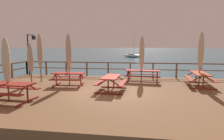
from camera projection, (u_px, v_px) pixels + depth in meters
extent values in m
plane|color=#2D5B6B|center=(110.00, 108.00, 9.60)|extent=(600.00, 600.00, 0.00)
cube|color=brown|center=(110.00, 99.00, 9.54)|extent=(15.32, 9.41, 0.89)
cube|color=brown|center=(119.00, 63.00, 13.82)|extent=(15.02, 0.09, 0.08)
cube|color=brown|center=(119.00, 69.00, 13.88)|extent=(15.02, 0.07, 0.06)
cube|color=brown|center=(27.00, 68.00, 14.93)|extent=(0.10, 0.10, 1.05)
cube|color=brown|center=(46.00, 68.00, 14.70)|extent=(0.10, 0.10, 1.05)
cube|color=brown|center=(66.00, 69.00, 14.47)|extent=(0.10, 0.10, 1.05)
cube|color=brown|center=(87.00, 69.00, 14.24)|extent=(0.10, 0.10, 1.05)
cube|color=brown|center=(108.00, 69.00, 14.01)|extent=(0.10, 0.10, 1.05)
cube|color=brown|center=(130.00, 70.00, 13.78)|extent=(0.10, 0.10, 1.05)
cube|color=brown|center=(153.00, 70.00, 13.55)|extent=(0.10, 0.10, 1.05)
cube|color=brown|center=(176.00, 71.00, 13.32)|extent=(0.10, 0.10, 1.05)
cube|color=brown|center=(201.00, 71.00, 13.09)|extent=(0.10, 0.10, 1.05)
cube|color=brown|center=(12.00, 71.00, 13.14)|extent=(0.10, 0.10, 1.05)
cube|color=brown|center=(27.00, 68.00, 14.93)|extent=(0.10, 0.10, 1.05)
cube|color=maroon|center=(8.00, 84.00, 7.69)|extent=(2.19, 0.88, 0.05)
cube|color=maroon|center=(18.00, 88.00, 8.27)|extent=(2.16, 0.40, 0.04)
cube|color=maroon|center=(28.00, 101.00, 7.61)|extent=(0.16, 1.40, 0.06)
cylinder|color=maroon|center=(27.00, 93.00, 7.57)|extent=(0.07, 0.07, 0.74)
cylinder|color=maroon|center=(23.00, 90.00, 7.27)|extent=(0.09, 0.63, 0.37)
cylinder|color=maroon|center=(31.00, 87.00, 7.81)|extent=(0.09, 0.63, 0.37)
cube|color=maroon|center=(111.00, 77.00, 9.43)|extent=(0.87, 1.81, 0.05)
cube|color=maroon|center=(122.00, 83.00, 9.36)|extent=(0.39, 1.78, 0.04)
cube|color=maroon|center=(101.00, 82.00, 9.58)|extent=(0.39, 1.78, 0.04)
cube|color=maroon|center=(108.00, 94.00, 8.84)|extent=(1.40, 0.17, 0.06)
cylinder|color=maroon|center=(108.00, 87.00, 8.80)|extent=(0.07, 0.07, 0.74)
cylinder|color=maroon|center=(114.00, 82.00, 8.71)|extent=(0.63, 0.10, 0.37)
cylinder|color=maroon|center=(102.00, 82.00, 8.82)|extent=(0.63, 0.10, 0.37)
cube|color=maroon|center=(114.00, 87.00, 10.20)|extent=(1.40, 0.17, 0.06)
cylinder|color=maroon|center=(114.00, 81.00, 10.16)|extent=(0.07, 0.07, 0.74)
cylinder|color=maroon|center=(119.00, 77.00, 10.08)|extent=(0.63, 0.10, 0.37)
cylinder|color=maroon|center=(109.00, 77.00, 10.19)|extent=(0.63, 0.10, 0.37)
cube|color=maroon|center=(68.00, 73.00, 10.68)|extent=(1.88, 0.90, 0.05)
cube|color=maroon|center=(65.00, 80.00, 10.17)|extent=(1.84, 0.42, 0.04)
cube|color=maroon|center=(71.00, 77.00, 11.27)|extent=(1.84, 0.42, 0.04)
cube|color=maroon|center=(56.00, 85.00, 10.82)|extent=(0.19, 1.40, 0.06)
cylinder|color=maroon|center=(56.00, 79.00, 10.77)|extent=(0.07, 0.07, 0.74)
cylinder|color=maroon|center=(54.00, 76.00, 10.47)|extent=(0.11, 0.63, 0.37)
cylinder|color=maroon|center=(58.00, 75.00, 11.02)|extent=(0.11, 0.63, 0.37)
cube|color=maroon|center=(81.00, 85.00, 10.73)|extent=(0.19, 1.40, 0.06)
cylinder|color=maroon|center=(81.00, 80.00, 10.69)|extent=(0.07, 0.07, 0.74)
cylinder|color=maroon|center=(80.00, 77.00, 10.38)|extent=(0.11, 0.63, 0.37)
cylinder|color=maroon|center=(82.00, 75.00, 10.93)|extent=(0.11, 0.63, 0.37)
cube|color=maroon|center=(143.00, 71.00, 11.78)|extent=(2.25, 0.94, 0.05)
cube|color=maroon|center=(142.00, 77.00, 11.28)|extent=(2.21, 0.46, 0.04)
cube|color=maroon|center=(143.00, 74.00, 12.36)|extent=(2.21, 0.46, 0.04)
cube|color=maroon|center=(128.00, 81.00, 12.07)|extent=(0.19, 1.40, 0.06)
cylinder|color=maroon|center=(128.00, 76.00, 12.03)|extent=(0.07, 0.07, 0.74)
cylinder|color=maroon|center=(128.00, 73.00, 11.73)|extent=(0.11, 0.63, 0.37)
cylinder|color=maroon|center=(129.00, 72.00, 12.27)|extent=(0.11, 0.63, 0.37)
cube|color=maroon|center=(157.00, 82.00, 11.67)|extent=(0.19, 1.40, 0.06)
cylinder|color=maroon|center=(157.00, 77.00, 11.63)|extent=(0.07, 0.07, 0.74)
cylinder|color=maroon|center=(157.00, 74.00, 11.33)|extent=(0.11, 0.63, 0.37)
cylinder|color=maroon|center=(157.00, 73.00, 11.87)|extent=(0.11, 0.63, 0.37)
cube|color=#993819|center=(200.00, 73.00, 10.64)|extent=(0.96, 2.26, 0.05)
cube|color=#993819|center=(210.00, 79.00, 10.55)|extent=(0.48, 2.21, 0.04)
cube|color=#993819|center=(189.00, 78.00, 10.81)|extent=(0.48, 2.21, 0.04)
cube|color=maroon|center=(203.00, 89.00, 9.85)|extent=(1.40, 0.21, 0.06)
cylinder|color=maroon|center=(203.00, 83.00, 9.80)|extent=(0.07, 0.07, 0.74)
cylinder|color=maroon|center=(209.00, 79.00, 9.71)|extent=(0.63, 0.11, 0.37)
cylinder|color=maroon|center=(198.00, 78.00, 9.84)|extent=(0.63, 0.11, 0.37)
cube|color=maroon|center=(196.00, 82.00, 11.62)|extent=(1.40, 0.21, 0.06)
cylinder|color=maroon|center=(196.00, 77.00, 11.57)|extent=(0.07, 0.07, 0.74)
cylinder|color=maroon|center=(201.00, 74.00, 11.48)|extent=(0.63, 0.11, 0.37)
cylinder|color=maroon|center=(191.00, 73.00, 11.61)|extent=(0.63, 0.11, 0.37)
cylinder|color=#4C3828|center=(7.00, 72.00, 7.56)|extent=(0.06, 0.06, 2.51)
ellipsoid|color=#CCB793|center=(6.00, 61.00, 7.50)|extent=(0.32, 0.32, 1.91)
cylinder|color=#7A6E58|center=(6.00, 64.00, 7.52)|extent=(0.21, 0.21, 0.05)
cone|color=#4C3828|center=(5.00, 39.00, 7.38)|extent=(0.10, 0.10, 0.14)
cylinder|color=#4C3828|center=(40.00, 59.00, 11.69)|extent=(0.06, 0.06, 2.91)
ellipsoid|color=tan|center=(40.00, 51.00, 11.62)|extent=(0.32, 0.32, 2.21)
cylinder|color=#71614F|center=(40.00, 54.00, 11.65)|extent=(0.21, 0.21, 0.05)
cone|color=#4C3828|center=(39.00, 35.00, 11.49)|extent=(0.10, 0.10, 0.14)
cylinder|color=#4C3828|center=(69.00, 61.00, 10.64)|extent=(0.06, 0.06, 2.87)
ellipsoid|color=tan|center=(69.00, 52.00, 10.57)|extent=(0.32, 0.32, 2.18)
cylinder|color=#71614F|center=(69.00, 55.00, 10.59)|extent=(0.21, 0.21, 0.05)
cone|color=#4C3828|center=(68.00, 35.00, 10.44)|extent=(0.10, 0.10, 0.14)
cylinder|color=#4C3828|center=(142.00, 60.00, 11.71)|extent=(0.06, 0.06, 2.80)
ellipsoid|color=#CCB793|center=(142.00, 52.00, 11.65)|extent=(0.32, 0.32, 2.13)
cylinder|color=#7A6E58|center=(142.00, 55.00, 11.67)|extent=(0.21, 0.21, 0.05)
cone|color=#4C3828|center=(142.00, 37.00, 11.52)|extent=(0.10, 0.10, 0.14)
cylinder|color=#4C3828|center=(200.00, 61.00, 10.49)|extent=(0.06, 0.06, 2.96)
ellipsoid|color=#CCB793|center=(201.00, 51.00, 10.42)|extent=(0.32, 0.32, 2.25)
cylinder|color=#7A6E58|center=(201.00, 54.00, 10.44)|extent=(0.21, 0.21, 0.05)
cone|color=#4C3828|center=(202.00, 33.00, 10.29)|extent=(0.10, 0.10, 0.14)
cylinder|color=#4C3828|center=(31.00, 66.00, 10.68)|extent=(0.06, 0.06, 2.34)
ellipsoid|color=tan|center=(30.00, 59.00, 10.63)|extent=(0.32, 0.32, 1.78)
cylinder|color=#685B4C|center=(30.00, 61.00, 10.65)|extent=(0.21, 0.21, 0.05)
cone|color=#4C3828|center=(30.00, 44.00, 10.52)|extent=(0.10, 0.10, 0.14)
cylinder|color=black|center=(28.00, 55.00, 14.17)|extent=(0.09, 0.09, 3.20)
cylinder|color=black|center=(30.00, 35.00, 13.90)|extent=(0.55, 0.13, 0.06)
cube|color=black|center=(34.00, 38.00, 13.85)|extent=(0.20, 0.20, 0.28)
sphere|color=#F4E08C|center=(34.00, 38.00, 13.85)|extent=(0.14, 0.14, 0.14)
ellipsoid|color=silver|center=(133.00, 56.00, 51.73)|extent=(6.19, 3.81, 0.90)
cube|color=silver|center=(132.00, 54.00, 51.81)|extent=(2.08, 1.69, 0.36)
cylinder|color=silver|center=(134.00, 42.00, 51.09)|extent=(0.10, 0.10, 7.00)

